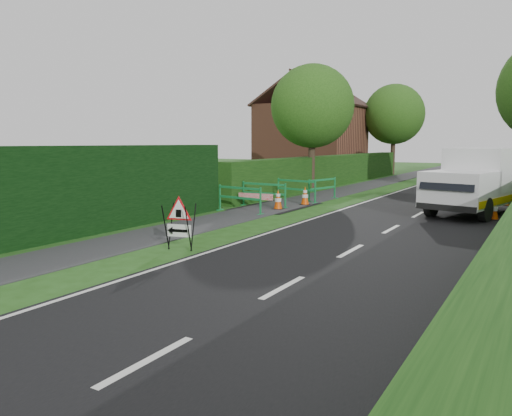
% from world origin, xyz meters
% --- Properties ---
extents(ground, '(120.00, 120.00, 0.00)m').
position_xyz_m(ground, '(0.00, 0.00, 0.00)').
color(ground, '#214A15').
rests_on(ground, ground).
extents(road_surface, '(6.00, 90.00, 0.02)m').
position_xyz_m(road_surface, '(2.50, 35.00, 0.00)').
color(road_surface, black).
rests_on(road_surface, ground).
extents(footpath, '(2.00, 90.00, 0.02)m').
position_xyz_m(footpath, '(-3.00, 35.00, 0.01)').
color(footpath, '#2D2D30').
rests_on(footpath, ground).
extents(hedge_west_far, '(1.00, 24.00, 1.80)m').
position_xyz_m(hedge_west_far, '(-5.00, 22.00, 0.00)').
color(hedge_west_far, '#14380F').
rests_on(hedge_west_far, ground).
extents(house_west, '(7.50, 7.40, 7.88)m').
position_xyz_m(house_west, '(-10.00, 30.00, 2.90)').
color(house_west, brown).
rests_on(house_west, ground).
extents(tree_nw, '(4.40, 4.40, 6.70)m').
position_xyz_m(tree_nw, '(-4.60, 18.00, 4.48)').
color(tree_nw, '#2D2116').
rests_on(tree_nw, ground).
extents(tree_fw, '(4.80, 4.80, 7.24)m').
position_xyz_m(tree_fw, '(-4.60, 34.00, 4.83)').
color(tree_fw, '#2D2116').
rests_on(tree_fw, ground).
extents(triangle_sign, '(0.90, 0.90, 1.11)m').
position_xyz_m(triangle_sign, '(-1.10, 2.48, 0.77)').
color(triangle_sign, black).
rests_on(triangle_sign, ground).
extents(works_van, '(3.13, 5.52, 2.38)m').
position_xyz_m(works_van, '(4.26, 12.95, 1.26)').
color(works_van, silver).
rests_on(works_van, ground).
extents(traffic_cone_0, '(0.38, 0.38, 0.79)m').
position_xyz_m(traffic_cone_0, '(4.94, 11.66, 0.39)').
color(traffic_cone_0, black).
rests_on(traffic_cone_0, ground).
extents(traffic_cone_1, '(0.38, 0.38, 0.79)m').
position_xyz_m(traffic_cone_1, '(4.75, 12.79, 0.39)').
color(traffic_cone_1, black).
rests_on(traffic_cone_1, ground).
extents(traffic_cone_2, '(0.38, 0.38, 0.79)m').
position_xyz_m(traffic_cone_2, '(5.13, 16.08, 0.39)').
color(traffic_cone_2, black).
rests_on(traffic_cone_2, ground).
extents(traffic_cone_3, '(0.38, 0.38, 0.79)m').
position_xyz_m(traffic_cone_3, '(-2.54, 10.30, 0.39)').
color(traffic_cone_3, black).
rests_on(traffic_cone_3, ground).
extents(traffic_cone_4, '(0.38, 0.38, 0.79)m').
position_xyz_m(traffic_cone_4, '(-2.23, 12.10, 0.39)').
color(traffic_cone_4, black).
rests_on(traffic_cone_4, ground).
extents(ped_barrier_0, '(2.09, 0.67, 1.00)m').
position_xyz_m(ped_barrier_0, '(-3.37, 8.81, 0.63)').
color(ped_barrier_0, '#167B3C').
rests_on(ped_barrier_0, ground).
extents(ped_barrier_1, '(2.07, 0.45, 1.00)m').
position_xyz_m(ped_barrier_1, '(-3.43, 10.73, 0.63)').
color(ped_barrier_1, '#167B3C').
rests_on(ped_barrier_1, ground).
extents(ped_barrier_2, '(2.09, 0.72, 1.00)m').
position_xyz_m(ped_barrier_2, '(-3.06, 12.97, 0.63)').
color(ped_barrier_2, '#167B3C').
rests_on(ped_barrier_2, ground).
extents(ped_barrier_3, '(0.77, 2.09, 1.00)m').
position_xyz_m(ped_barrier_3, '(-2.31, 14.11, 0.63)').
color(ped_barrier_3, '#167B3C').
rests_on(ped_barrier_3, ground).
extents(redwhite_plank, '(1.50, 0.19, 0.25)m').
position_xyz_m(redwhite_plank, '(-3.57, 10.32, 0.00)').
color(redwhite_plank, red).
rests_on(redwhite_plank, ground).
extents(hatchback_car, '(2.49, 3.72, 1.18)m').
position_xyz_m(hatchback_car, '(1.65, 25.22, 0.59)').
color(hatchback_car, silver).
rests_on(hatchback_car, ground).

